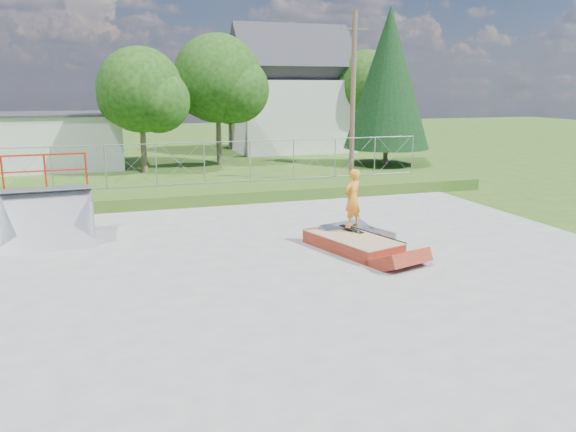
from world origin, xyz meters
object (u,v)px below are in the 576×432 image
object	(u,v)px
flat_bank_ramp	(358,236)
grind_box	(352,243)
quarter_pipe	(46,202)
skater	(352,201)

from	to	relation	value
flat_bank_ramp	grind_box	bearing A→B (deg)	-146.18
quarter_pipe	flat_bank_ramp	size ratio (longest dim) A/B	1.49
grind_box	quarter_pipe	world-z (taller)	quarter_pipe
quarter_pipe	skater	distance (m)	8.95
grind_box	flat_bank_ramp	size ratio (longest dim) A/B	1.85
grind_box	skater	xyz separation A→B (m)	(0.22, 0.53, 1.12)
flat_bank_ramp	skater	bearing A→B (deg)	165.30
quarter_pipe	flat_bank_ramp	bearing A→B (deg)	-20.66
grind_box	skater	world-z (taller)	skater
grind_box	skater	distance (m)	1.26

